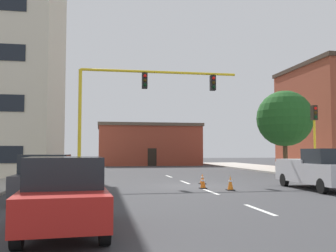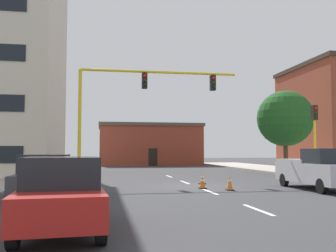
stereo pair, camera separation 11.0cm
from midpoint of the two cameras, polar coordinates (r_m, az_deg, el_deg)
ground_plane at (r=21.02m, az=3.86°, el=-8.82°), size 160.00×160.00×0.00m
sidewalk_right at (r=33.16m, az=21.27°, el=-6.57°), size 6.00×56.00×0.14m
lane_stripe_seg_1 at (r=12.98m, az=13.10°, el=-11.92°), size 0.16×2.40×0.01m
lane_stripe_seg_2 at (r=18.13m, az=6.16°, el=-9.62°), size 0.16×2.40×0.01m
lane_stripe_seg_3 at (r=23.44m, az=2.38°, el=-8.28°), size 0.16×2.40×0.01m
lane_stripe_seg_4 at (r=28.82m, az=0.01°, el=-7.43°), size 0.16×2.40×0.01m
building_brick_center at (r=53.06m, az=-3.13°, el=-2.77°), size 13.41×10.15×5.44m
traffic_signal_gantry at (r=23.36m, az=-9.55°, el=-2.54°), size 10.54×1.20×6.83m
traffic_light_pole_right at (r=26.42m, az=20.69°, el=0.12°), size 0.32×0.47×4.80m
tree_right_mid at (r=32.51m, az=16.73°, el=1.05°), size 4.50×4.50×6.74m
pickup_truck_silver at (r=20.32m, az=21.25°, el=-6.00°), size 2.10×5.43×1.99m
sedan_red_near_left at (r=9.56m, az=-15.40°, el=-9.54°), size 2.15×4.61×1.74m
sedan_dark_gray_mid_left at (r=15.80m, az=-17.79°, el=-7.13°), size 1.89×4.51×1.74m
traffic_cone_roadside_a at (r=19.64m, az=5.02°, el=-8.28°), size 0.36×0.36×0.63m
traffic_cone_roadside_b at (r=22.31m, az=4.94°, el=-7.77°), size 0.36×0.36×0.59m
traffic_cone_roadside_c at (r=18.90m, az=9.02°, el=-8.31°), size 0.36×0.36×0.71m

